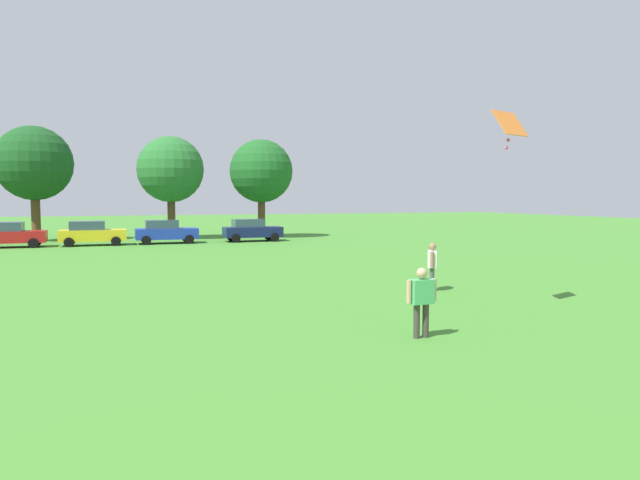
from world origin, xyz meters
TOP-DOWN VIEW (x-y plane):
  - ground_plane at (0.00, 30.00)m, footprint 160.00×160.00m
  - adult_bystander at (6.80, 10.27)m, footprint 0.78×0.31m
  - bystander_midfield at (10.59, 16.06)m, footprint 0.55×0.69m
  - kite at (10.74, 12.28)m, footprint 1.27×0.89m
  - parked_car_red_0 at (-6.30, 40.66)m, footprint 4.30×2.02m
  - parked_car_yellow_1 at (-1.25, 40.56)m, footprint 4.30×2.02m
  - parked_car_blue_2 at (3.64, 40.64)m, footprint 4.30×2.02m
  - parked_car_navy_3 at (9.89, 40.55)m, footprint 4.30×2.02m
  - tree_center at (-5.24, 45.80)m, footprint 5.49×5.49m
  - tree_right at (4.51, 45.29)m, footprint 5.20×5.20m
  - tree_far_right at (11.64, 44.41)m, footprint 5.14×5.14m

SIDE VIEW (x-z plane):
  - ground_plane at x=0.00m, z-range 0.00..0.00m
  - parked_car_red_0 at x=-6.30m, z-range 0.02..1.70m
  - parked_car_yellow_1 at x=-1.25m, z-range 0.02..1.70m
  - parked_car_blue_2 at x=3.64m, z-range 0.02..1.70m
  - parked_car_navy_3 at x=9.89m, z-range 0.02..1.70m
  - adult_bystander at x=6.80m, z-range 0.15..1.79m
  - bystander_midfield at x=10.59m, z-range 0.16..1.84m
  - kite at x=10.74m, z-range 4.73..5.83m
  - tree_far_right at x=11.64m, z-range 1.40..9.42m
  - tree_right at x=4.51m, z-range 1.42..9.52m
  - tree_center at x=-5.24m, z-range 1.50..10.06m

